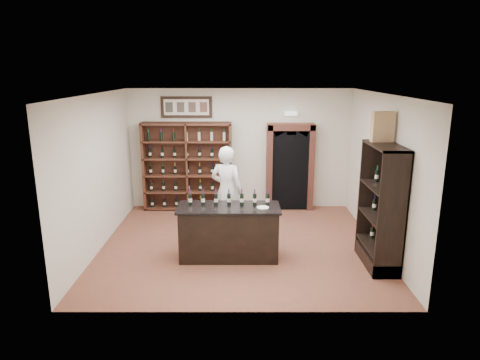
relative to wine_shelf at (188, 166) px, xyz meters
name	(u,v)px	position (x,y,z in m)	size (l,w,h in m)	color
floor	(240,244)	(1.30, -2.33, -1.10)	(5.50, 5.50, 0.00)	brown
ceiling	(240,94)	(1.30, -2.33, 1.90)	(5.50, 5.50, 0.00)	white
wall_back	(240,149)	(1.30, 0.17, 0.40)	(5.50, 0.04, 3.00)	beige
wall_left	(98,173)	(-1.45, -2.33, 0.40)	(0.04, 5.00, 3.00)	beige
wall_right	(381,172)	(4.05, -2.33, 0.40)	(0.04, 5.00, 3.00)	beige
wine_shelf	(188,166)	(0.00, 0.00, 0.00)	(2.20, 0.38, 2.20)	#512A1B
framed_picture	(186,107)	(0.00, 0.14, 1.45)	(1.25, 0.04, 0.52)	black
arched_doorway	(290,165)	(2.55, 0.00, 0.04)	(1.17, 0.35, 2.17)	black
emergency_light	(291,114)	(2.55, 0.09, 1.30)	(0.30, 0.10, 0.10)	white
tasting_counter	(229,232)	(1.10, -2.93, -0.61)	(1.88, 0.78, 1.00)	black
counter_bottle_0	(190,199)	(0.38, -2.82, 0.01)	(0.07, 0.07, 0.30)	black
counter_bottle_1	(203,199)	(0.62, -2.82, 0.01)	(0.07, 0.07, 0.30)	black
counter_bottle_2	(216,199)	(0.86, -2.82, 0.01)	(0.07, 0.07, 0.30)	black
counter_bottle_3	(229,199)	(1.10, -2.82, 0.01)	(0.07, 0.07, 0.30)	black
counter_bottle_4	(242,199)	(1.34, -2.82, 0.01)	(0.07, 0.07, 0.30)	black
counter_bottle_5	(255,199)	(1.58, -2.82, 0.01)	(0.07, 0.07, 0.30)	black
counter_bottle_6	(268,199)	(1.82, -2.82, 0.01)	(0.07, 0.07, 0.30)	black
side_cabinet	(381,225)	(3.82, -3.23, -0.35)	(0.48, 1.20, 2.20)	black
shopkeeper	(227,191)	(1.03, -1.75, -0.14)	(0.70, 0.46, 1.92)	white
plate	(263,208)	(1.72, -3.02, -0.09)	(0.22, 0.22, 0.02)	silver
wine_crate	(383,127)	(3.81, -2.92, 1.37)	(0.38, 0.16, 0.53)	tan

